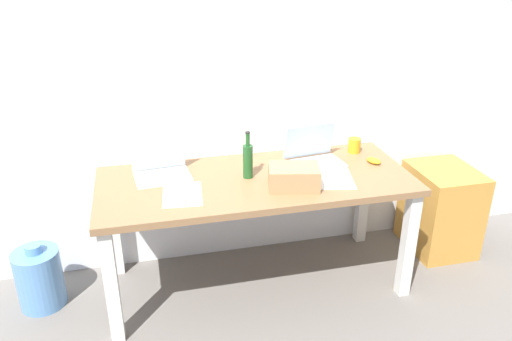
# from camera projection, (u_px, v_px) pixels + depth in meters

# --- Properties ---
(ground_plane) EXTENTS (8.00, 8.00, 0.00)m
(ground_plane) POSITION_uv_depth(u_px,v_px,m) (256.00, 281.00, 3.25)
(ground_plane) COLOR slate
(back_wall) EXTENTS (5.20, 0.08, 2.60)m
(back_wall) POSITION_uv_depth(u_px,v_px,m) (239.00, 65.00, 3.11)
(back_wall) COLOR white
(back_wall) RESTS_ON ground
(desk) EXTENTS (1.83, 0.76, 0.73)m
(desk) POSITION_uv_depth(u_px,v_px,m) (256.00, 192.00, 2.99)
(desk) COLOR olive
(desk) RESTS_ON ground
(laptop_left) EXTENTS (0.34, 0.26, 0.22)m
(laptop_left) POSITION_uv_depth(u_px,v_px,m) (161.00, 169.00, 2.96)
(laptop_left) COLOR silver
(laptop_left) RESTS_ON desk
(laptop_right) EXTENTS (0.36, 0.28, 0.23)m
(laptop_right) POSITION_uv_depth(u_px,v_px,m) (314.00, 155.00, 3.13)
(laptop_right) COLOR silver
(laptop_right) RESTS_ON desk
(beer_bottle) EXTENTS (0.06, 0.06, 0.28)m
(beer_bottle) POSITION_uv_depth(u_px,v_px,m) (248.00, 160.00, 2.92)
(beer_bottle) COLOR #1E5123
(beer_bottle) RESTS_ON desk
(computer_mouse) EXTENTS (0.10, 0.12, 0.03)m
(computer_mouse) POSITION_uv_depth(u_px,v_px,m) (374.00, 161.00, 3.15)
(computer_mouse) COLOR gold
(computer_mouse) RESTS_ON desk
(cardboard_box) EXTENTS (0.31, 0.25, 0.12)m
(cardboard_box) POSITION_uv_depth(u_px,v_px,m) (294.00, 177.00, 2.82)
(cardboard_box) COLOR tan
(cardboard_box) RESTS_ON desk
(coffee_mug) EXTENTS (0.08, 0.08, 0.09)m
(coffee_mug) POSITION_uv_depth(u_px,v_px,m) (354.00, 145.00, 3.30)
(coffee_mug) COLOR gold
(coffee_mug) RESTS_ON desk
(paper_sheet_front_left) EXTENTS (0.24, 0.32, 0.00)m
(paper_sheet_front_left) POSITION_uv_depth(u_px,v_px,m) (182.00, 194.00, 2.76)
(paper_sheet_front_left) COLOR white
(paper_sheet_front_left) RESTS_ON desk
(paper_sheet_front_right) EXTENTS (0.27, 0.33, 0.00)m
(paper_sheet_front_right) POSITION_uv_depth(u_px,v_px,m) (334.00, 178.00, 2.95)
(paper_sheet_front_right) COLOR white
(paper_sheet_front_right) RESTS_ON desk
(water_cooler_jug) EXTENTS (0.27, 0.27, 0.41)m
(water_cooler_jug) POSITION_uv_depth(u_px,v_px,m) (39.00, 278.00, 2.98)
(water_cooler_jug) COLOR #598CC6
(water_cooler_jug) RESTS_ON ground
(filing_cabinet) EXTENTS (0.40, 0.48, 0.60)m
(filing_cabinet) POSITION_uv_depth(u_px,v_px,m) (440.00, 209.00, 3.52)
(filing_cabinet) COLOR #C68938
(filing_cabinet) RESTS_ON ground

